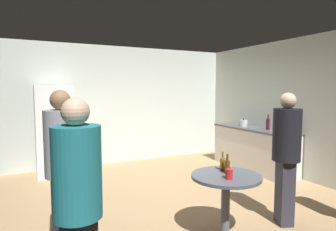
{
  "coord_description": "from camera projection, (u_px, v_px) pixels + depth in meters",
  "views": [
    {
      "loc": [
        -2.1,
        -3.92,
        1.71
      ],
      "look_at": [
        -0.09,
        0.11,
        1.31
      ],
      "focal_mm": 30.92,
      "sensor_mm": 36.0,
      "label": 1
    }
  ],
  "objects": [
    {
      "name": "plastic_cup_red",
      "position": [
        229.0,
        174.0,
        3.16
      ],
      "size": [
        0.08,
        0.08,
        0.11
      ],
      "primitive_type": "cylinder",
      "color": "red",
      "rests_on": "foreground_table"
    },
    {
      "name": "wall_back",
      "position": [
        124.0,
        105.0,
        6.81
      ],
      "size": [
        5.32,
        0.06,
        2.7
      ],
      "primitive_type": "cube",
      "color": "beige",
      "rests_on": "ground_plane"
    },
    {
      "name": "ground_plane",
      "position": [
        176.0,
        201.0,
        4.59
      ],
      "size": [
        5.2,
        5.2,
        0.1
      ],
      "primitive_type": "cube",
      "color": "#9E7C56"
    },
    {
      "name": "foreground_table",
      "position": [
        226.0,
        184.0,
        3.32
      ],
      "size": [
        0.8,
        0.8,
        0.73
      ],
      "color": "#4C515B",
      "rests_on": "ground_plane"
    },
    {
      "name": "kitchen_counter",
      "position": [
        253.0,
        148.0,
        6.21
      ],
      "size": [
        0.64,
        2.02,
        0.9
      ],
      "color": "beige",
      "rests_on": "ground_plane"
    },
    {
      "name": "refrigerator",
      "position": [
        55.0,
        130.0,
        5.76
      ],
      "size": [
        0.7,
        0.68,
        1.8
      ],
      "color": "white",
      "rests_on": "ground_plane"
    },
    {
      "name": "kettle",
      "position": [
        244.0,
        123.0,
        6.39
      ],
      "size": [
        0.24,
        0.17,
        0.18
      ],
      "color": "#B2B2B7",
      "rests_on": "kitchen_counter"
    },
    {
      "name": "beer_bottle_brown",
      "position": [
        227.0,
        166.0,
        3.37
      ],
      "size": [
        0.06,
        0.06,
        0.23
      ],
      "color": "#593314",
      "rests_on": "foreground_table"
    },
    {
      "name": "wine_bottle_on_counter",
      "position": [
        268.0,
        124.0,
        5.84
      ],
      "size": [
        0.08,
        0.08,
        0.31
      ],
      "color": "#3F141E",
      "rests_on": "kitchen_counter"
    },
    {
      "name": "person_in_black_shirt",
      "position": [
        286.0,
        148.0,
        3.61
      ],
      "size": [
        0.45,
        0.45,
        1.67
      ],
      "rotation": [
        0.0,
        0.0,
        2.74
      ],
      "color": "#2D2D38",
      "rests_on": "ground_plane"
    },
    {
      "name": "wall_side_right",
      "position": [
        295.0,
        108.0,
        5.63
      ],
      "size": [
        0.06,
        5.2,
        2.7
      ],
      "primitive_type": "cube",
      "color": "beige",
      "rests_on": "ground_plane"
    },
    {
      "name": "beer_bottle_amber",
      "position": [
        223.0,
        164.0,
        3.49
      ],
      "size": [
        0.06,
        0.06,
        0.23
      ],
      "color": "#8C5919",
      "rests_on": "foreground_table"
    },
    {
      "name": "person_in_gray_shirt",
      "position": [
        62.0,
        161.0,
        2.9
      ],
      "size": [
        0.42,
        0.42,
        1.71
      ],
      "rotation": [
        0.0,
        0.0,
        0.29
      ],
      "color": "#2D2D38",
      "rests_on": "ground_plane"
    },
    {
      "name": "person_in_teal_shirt",
      "position": [
        78.0,
        196.0,
        2.02
      ],
      "size": [
        0.45,
        0.45,
        1.66
      ],
      "rotation": [
        0.0,
        0.0,
        0.45
      ],
      "color": "#2D2D38",
      "rests_on": "ground_plane"
    },
    {
      "name": "beer_bottle_on_counter",
      "position": [
        278.0,
        128.0,
        5.51
      ],
      "size": [
        0.06,
        0.06,
        0.23
      ],
      "color": "#593314",
      "rests_on": "kitchen_counter"
    }
  ]
}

